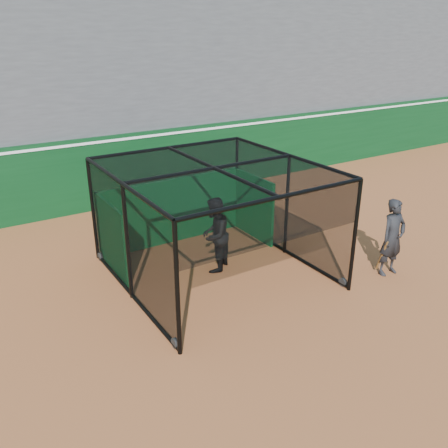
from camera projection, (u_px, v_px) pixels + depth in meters
ground at (268, 312)px, 10.50m from camera, size 120.00×120.00×0.00m
outfield_wall at (123, 168)px, 16.67m from camera, size 50.00×0.50×2.50m
grandstand at (81, 66)px, 18.40m from camera, size 50.00×7.85×8.95m
batting_cage at (214, 223)px, 11.70m from camera, size 4.65×5.00×2.78m
batter at (215, 235)px, 12.02m from camera, size 1.20×1.17×1.96m
on_deck_player at (393, 238)px, 11.82m from camera, size 0.75×0.50×2.00m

